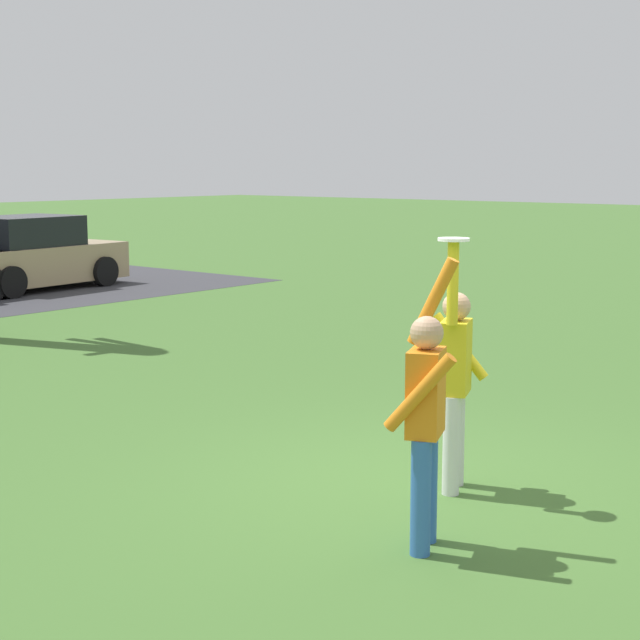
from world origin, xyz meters
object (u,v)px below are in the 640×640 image
(person_defender, at_px, (425,412))
(frisbee_disc, at_px, (454,239))
(person_catcher, at_px, (455,374))
(parked_car_tan, at_px, (29,256))

(person_defender, xyz_separation_m, frisbee_disc, (1.02, 0.43, 1.11))
(person_catcher, height_order, parked_car_tan, person_catcher)
(person_defender, relative_size, frisbee_disc, 8.17)
(person_defender, xyz_separation_m, parked_car_tan, (6.99, 14.84, -0.25))
(person_catcher, distance_m, parked_car_tan, 15.44)
(person_catcher, xyz_separation_m, frisbee_disc, (-0.21, -0.09, 1.11))
(person_catcher, relative_size, person_defender, 1.02)
(person_catcher, relative_size, frisbee_disc, 8.32)
(frisbee_disc, xyz_separation_m, parked_car_tan, (5.97, 14.41, -1.37))
(person_defender, height_order, frisbee_disc, frisbee_disc)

